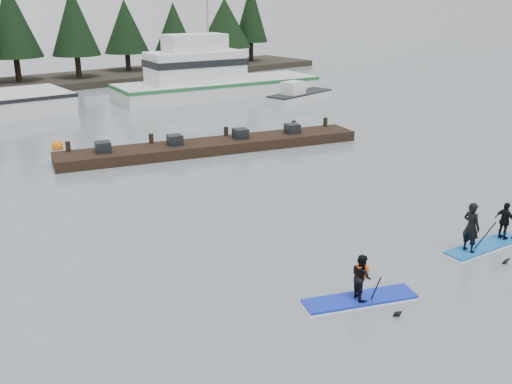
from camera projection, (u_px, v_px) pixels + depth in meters
ground at (395, 284)px, 15.72m from camera, size 160.00×160.00×0.00m
fishing_boat_medium at (213, 88)px, 44.60m from camera, size 16.55×7.09×9.32m
skiff at (300, 97)px, 42.56m from camera, size 6.04×2.68×0.68m
floating_dock at (213, 146)px, 29.10m from camera, size 15.54×6.43×0.52m
buoy_b at (58, 149)px, 29.54m from camera, size 0.60×0.60×0.60m
buoy_c at (211, 98)px, 44.14m from camera, size 0.63×0.63×0.63m
paddleboard_solo at (361, 286)px, 14.69m from camera, size 3.07×1.87×1.81m
paddleboard_duo at (486, 230)px, 17.76m from camera, size 3.11×1.34×2.16m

